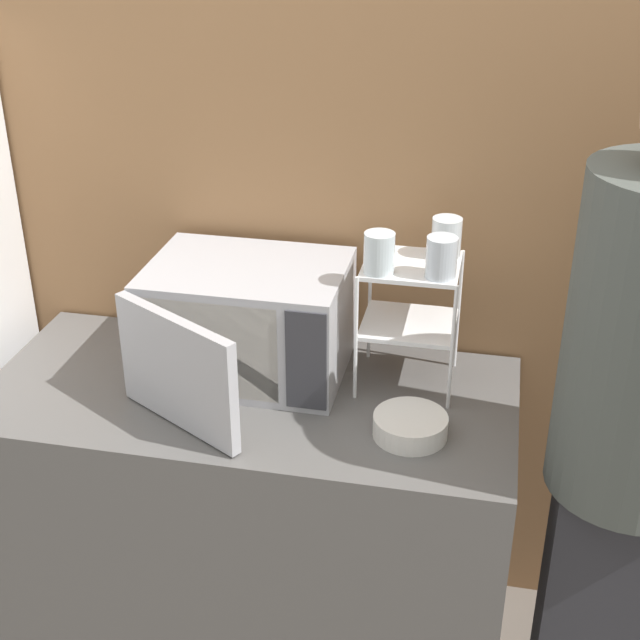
{
  "coord_description": "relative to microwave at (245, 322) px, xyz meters",
  "views": [
    {
      "loc": [
        0.62,
        -1.65,
        2.17
      ],
      "look_at": [
        0.19,
        0.38,
        1.11
      ],
      "focal_mm": 50.0,
      "sensor_mm": 36.0,
      "label": 1
    }
  ],
  "objects": [
    {
      "name": "glass_back_right",
      "position": [
        0.53,
        0.11,
        0.25
      ],
      "size": [
        0.08,
        0.08,
        0.11
      ],
      "color": "silver",
      "rests_on": "dish_rack"
    },
    {
      "name": "wall_back",
      "position": [
        0.03,
        0.28,
        0.26
      ],
      "size": [
        8.0,
        0.06,
        2.6
      ],
      "color": "olive",
      "rests_on": "ground_plane"
    },
    {
      "name": "bowl",
      "position": [
        0.49,
        -0.22,
        -0.13
      ],
      "size": [
        0.19,
        0.19,
        0.06
      ],
      "color": "silver",
      "rests_on": "counter"
    },
    {
      "name": "counter",
      "position": [
        0.03,
        -0.1,
        -0.6
      ],
      "size": [
        1.45,
        0.68,
        0.88
      ],
      "color": "#595654",
      "rests_on": "ground_plane"
    },
    {
      "name": "glass_front_right",
      "position": [
        0.53,
        -0.03,
        0.25
      ],
      "size": [
        0.08,
        0.08,
        0.11
      ],
      "color": "silver",
      "rests_on": "dish_rack"
    },
    {
      "name": "microwave",
      "position": [
        0.0,
        0.0,
        0.0
      ],
      "size": [
        0.55,
        0.63,
        0.32
      ],
      "color": "#ADADB2",
      "rests_on": "counter"
    },
    {
      "name": "glass_front_left",
      "position": [
        0.37,
        -0.03,
        0.25
      ],
      "size": [
        0.08,
        0.08,
        0.11
      ],
      "color": "silver",
      "rests_on": "dish_rack"
    },
    {
      "name": "person",
      "position": [
        1.02,
        -0.26,
        -0.01
      ],
      "size": [
        0.39,
        0.39,
        1.84
      ],
      "color": "#2D2D33",
      "rests_on": "ground_plane"
    },
    {
      "name": "dish_rack",
      "position": [
        0.45,
        0.04,
        0.1
      ],
      "size": [
        0.26,
        0.24,
        0.36
      ],
      "color": "white",
      "rests_on": "counter"
    }
  ]
}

